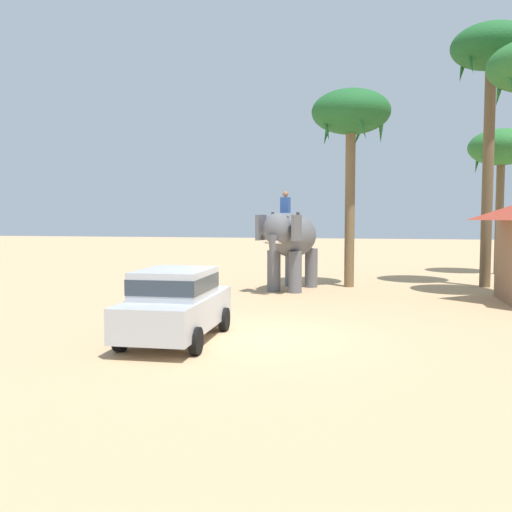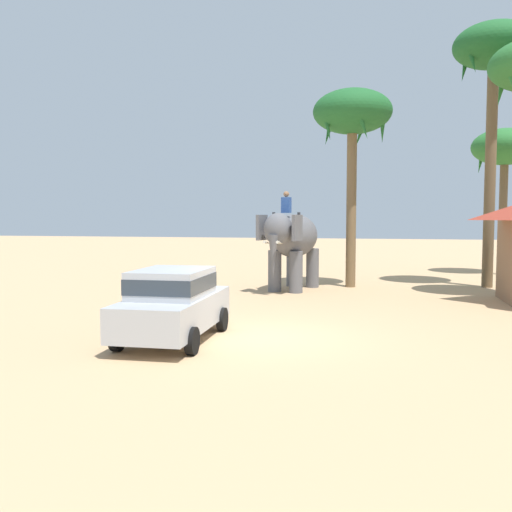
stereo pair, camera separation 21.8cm
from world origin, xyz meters
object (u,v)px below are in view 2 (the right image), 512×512
object	(u,v)px
car_sedan_foreground	(173,302)
palm_tree_far_back	(505,150)
elephant_with_mahout	(292,240)
palm_tree_near_hut	(494,57)
palm_tree_left_of_road	(352,117)

from	to	relation	value
car_sedan_foreground	palm_tree_far_back	size ratio (longest dim) A/B	0.57
car_sedan_foreground	elephant_with_mahout	distance (m)	9.71
elephant_with_mahout	car_sedan_foreground	bearing A→B (deg)	-98.43
palm_tree_far_back	palm_tree_near_hut	bearing A→B (deg)	-106.72
palm_tree_near_hut	palm_tree_far_back	bearing A→B (deg)	73.28
palm_tree_far_back	car_sedan_foreground	bearing A→B (deg)	-121.54
palm_tree_left_of_road	palm_tree_near_hut	bearing A→B (deg)	10.74
car_sedan_foreground	palm_tree_far_back	distance (m)	21.38
palm_tree_near_hut	car_sedan_foreground	bearing A→B (deg)	-127.18
car_sedan_foreground	palm_tree_left_of_road	world-z (taller)	palm_tree_left_of_road
elephant_with_mahout	palm_tree_left_of_road	bearing A→B (deg)	33.78
palm_tree_near_hut	palm_tree_left_of_road	distance (m)	6.09
elephant_with_mahout	palm_tree_left_of_road	size ratio (longest dim) A/B	0.50
elephant_with_mahout	palm_tree_near_hut	world-z (taller)	palm_tree_near_hut
palm_tree_near_hut	palm_tree_far_back	world-z (taller)	palm_tree_near_hut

